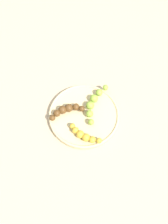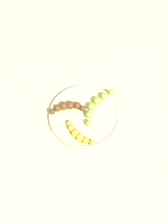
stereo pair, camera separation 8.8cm
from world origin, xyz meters
TOP-DOWN VIEW (x-y plane):
  - ground_plane at (0.00, 0.00)m, footprint 2.40×2.40m
  - fruit_bowl at (0.00, 0.00)m, footprint 0.27×0.27m
  - banana_green at (-0.01, -0.06)m, footprint 0.08×0.18m
  - banana_overripe at (0.06, 0.03)m, footprint 0.09×0.12m
  - banana_spotted at (-0.05, 0.07)m, footprint 0.13×0.05m

SIDE VIEW (x-z plane):
  - ground_plane at x=0.00m, z-range 0.00..0.00m
  - fruit_bowl at x=0.00m, z-range 0.00..0.02m
  - banana_spotted at x=-0.05m, z-range 0.02..0.05m
  - banana_overripe at x=0.06m, z-range 0.02..0.05m
  - banana_green at x=-0.01m, z-range 0.02..0.05m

